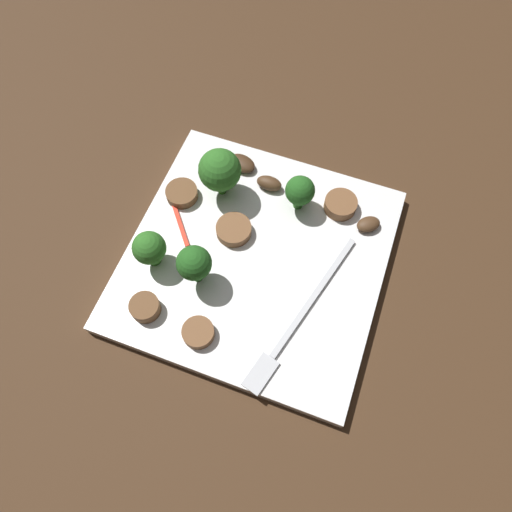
% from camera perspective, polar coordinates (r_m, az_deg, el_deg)
% --- Properties ---
extents(ground_plane, '(1.40, 1.40, 0.00)m').
position_cam_1_polar(ground_plane, '(0.48, 0.00, -0.75)').
color(ground_plane, '#422B19').
extents(plate, '(0.25, 0.25, 0.01)m').
position_cam_1_polar(plate, '(0.47, 0.00, -0.38)').
color(plate, white).
rests_on(plate, ground_plane).
extents(fork, '(0.18, 0.06, 0.00)m').
position_cam_1_polar(fork, '(0.44, 4.95, -8.04)').
color(fork, silver).
rests_on(fork, plate).
extents(broccoli_floret_0, '(0.04, 0.04, 0.06)m').
position_cam_1_polar(broccoli_floret_0, '(0.47, -4.46, 10.41)').
color(broccoli_floret_0, '#347525').
rests_on(broccoli_floret_0, plate).
extents(broccoli_floret_1, '(0.03, 0.03, 0.05)m').
position_cam_1_polar(broccoli_floret_1, '(0.43, -7.59, -0.93)').
color(broccoli_floret_1, '#296420').
rests_on(broccoli_floret_1, plate).
extents(broccoli_floret_2, '(0.03, 0.03, 0.04)m').
position_cam_1_polar(broccoli_floret_2, '(0.45, -12.93, 0.89)').
color(broccoli_floret_2, '#347525').
rests_on(broccoli_floret_2, plate).
extents(broccoli_floret_3, '(0.03, 0.03, 0.04)m').
position_cam_1_polar(broccoli_floret_3, '(0.47, 5.40, 7.90)').
color(broccoli_floret_3, '#296420').
rests_on(broccoli_floret_3, plate).
extents(sausage_slice_0, '(0.05, 0.05, 0.01)m').
position_cam_1_polar(sausage_slice_0, '(0.50, -9.08, 7.59)').
color(sausage_slice_0, brown).
rests_on(sausage_slice_0, plate).
extents(sausage_slice_1, '(0.04, 0.04, 0.01)m').
position_cam_1_polar(sausage_slice_1, '(0.43, -7.10, -9.29)').
color(sausage_slice_1, brown).
rests_on(sausage_slice_1, plate).
extents(sausage_slice_2, '(0.04, 0.04, 0.01)m').
position_cam_1_polar(sausage_slice_2, '(0.47, -2.74, 3.24)').
color(sausage_slice_2, brown).
rests_on(sausage_slice_2, plate).
extents(sausage_slice_3, '(0.04, 0.04, 0.01)m').
position_cam_1_polar(sausage_slice_3, '(0.45, -13.45, -6.13)').
color(sausage_slice_3, brown).
rests_on(sausage_slice_3, plate).
extents(sausage_slice_4, '(0.04, 0.04, 0.01)m').
position_cam_1_polar(sausage_slice_4, '(0.49, 10.32, 6.22)').
color(sausage_slice_4, brown).
rests_on(sausage_slice_4, plate).
extents(mushroom_0, '(0.02, 0.03, 0.01)m').
position_cam_1_polar(mushroom_0, '(0.50, 1.62, 8.90)').
color(mushroom_0, '#4C331E').
rests_on(mushroom_0, plate).
extents(mushroom_1, '(0.03, 0.03, 0.01)m').
position_cam_1_polar(mushroom_1, '(0.49, 13.61, 3.80)').
color(mushroom_1, '#4C331E').
rests_on(mushroom_1, plate).
extents(mushroom_2, '(0.03, 0.04, 0.01)m').
position_cam_1_polar(mushroom_2, '(0.52, -1.77, 11.29)').
color(mushroom_2, '#422B19').
rests_on(mushroom_2, plate).
extents(pepper_strip_1, '(0.04, 0.04, 0.00)m').
position_cam_1_polar(pepper_strip_1, '(0.48, -9.22, 3.71)').
color(pepper_strip_1, red).
rests_on(pepper_strip_1, plate).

